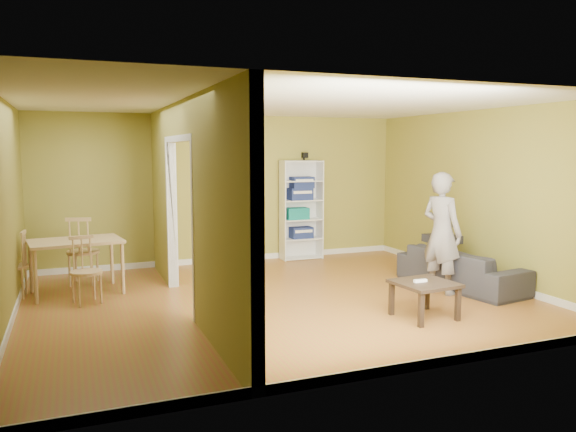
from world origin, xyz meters
The scene contains 16 objects.
room_shell centered at (0.00, 0.00, 1.30)m, with size 6.50×6.50×6.50m.
partition centered at (-1.20, 0.00, 1.30)m, with size 0.22×5.50×2.60m, color olive, non-canonical shape.
wall_speaker centered at (1.50, 2.69, 1.90)m, with size 0.10×0.10×0.10m, color black.
sofa centered at (2.70, -0.32, 0.37)m, with size 0.84×1.95×0.74m, color black.
person centered at (2.24, -0.46, 1.00)m, with size 0.57×0.72×1.99m, color slate.
bookshelf centered at (1.37, 2.60, 0.90)m, with size 0.76×0.33×1.81m.
paper_box_navy_a centered at (1.37, 2.56, 0.48)m, with size 0.40×0.26×0.20m, color navy.
paper_box_teal centered at (1.28, 2.56, 0.84)m, with size 0.41×0.27×0.21m, color #228378.
paper_box_navy_b centered at (1.35, 2.56, 1.20)m, with size 0.42×0.27×0.22m, color navy.
paper_box_navy_c centered at (1.39, 2.56, 1.40)m, with size 0.40×0.26×0.21m, color navy.
coffee_table centered at (1.33, -1.39, 0.37)m, with size 0.66×0.66×0.44m.
game_controller centered at (1.27, -1.38, 0.45)m, with size 0.17×0.04×0.03m, color white.
dining_table centered at (-2.52, 1.35, 0.68)m, with size 1.21×0.81×0.76m.
chair_left centered at (-3.34, 1.41, 0.46)m, with size 0.42×0.42×0.91m, color tan, non-canonical shape.
chair_near centered at (-2.41, 0.75, 0.44)m, with size 0.40×0.40×0.88m, color tan, non-canonical shape.
chair_far centered at (-2.42, 1.92, 0.51)m, with size 0.47×0.47×1.02m, color tan, non-canonical shape.
Camera 1 is at (-2.55, -6.88, 1.99)m, focal length 35.00 mm.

